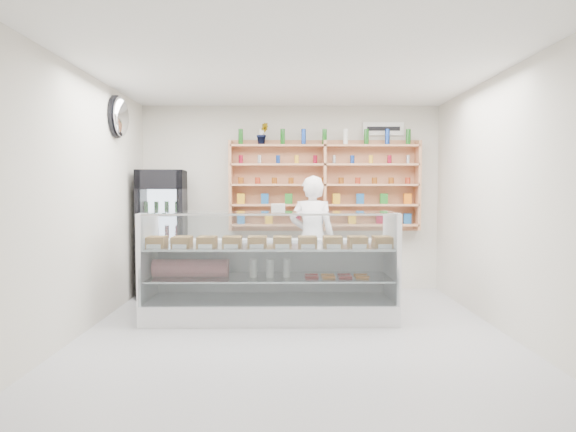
{
  "coord_description": "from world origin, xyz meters",
  "views": [
    {
      "loc": [
        -0.11,
        -5.34,
        1.54
      ],
      "look_at": [
        -0.06,
        0.9,
        1.21
      ],
      "focal_mm": 32.0,
      "sensor_mm": 36.0,
      "label": 1
    }
  ],
  "objects": [
    {
      "name": "room",
      "position": [
        0.0,
        0.0,
        1.4
      ],
      "size": [
        5.0,
        5.0,
        5.0
      ],
      "color": "#ADACB2",
      "rests_on": "ground"
    },
    {
      "name": "drinks_cooler",
      "position": [
        -1.85,
        1.99,
        0.91
      ],
      "size": [
        0.7,
        0.68,
        1.81
      ],
      "rotation": [
        0.0,
        0.0,
        0.08
      ],
      "color": "black",
      "rests_on": "floor"
    },
    {
      "name": "shop_worker",
      "position": [
        0.28,
        1.71,
        0.86
      ],
      "size": [
        0.68,
        0.5,
        1.72
      ],
      "primitive_type": "imported",
      "rotation": [
        0.0,
        0.0,
        2.99
      ],
      "color": "white",
      "rests_on": "floor"
    },
    {
      "name": "potted_plant",
      "position": [
        -0.42,
        2.34,
        2.36
      ],
      "size": [
        0.22,
        0.2,
        0.33
      ],
      "primitive_type": "imported",
      "rotation": [
        0.0,
        0.0,
        0.34
      ],
      "color": "#1E6626",
      "rests_on": "wall_shelving"
    },
    {
      "name": "display_counter",
      "position": [
        -0.27,
        0.68,
        0.35
      ],
      "size": [
        2.92,
        0.87,
        1.27
      ],
      "color": "white",
      "rests_on": "floor"
    },
    {
      "name": "wall_shelving",
      "position": [
        0.5,
        2.34,
        1.59
      ],
      "size": [
        2.84,
        0.28,
        1.33
      ],
      "color": "tan",
      "rests_on": "back_wall"
    },
    {
      "name": "wall_sign",
      "position": [
        1.4,
        2.47,
        2.45
      ],
      "size": [
        0.62,
        0.03,
        0.2
      ],
      "primitive_type": "cube",
      "color": "white",
      "rests_on": "back_wall"
    },
    {
      "name": "security_mirror",
      "position": [
        -2.17,
        1.2,
        2.45
      ],
      "size": [
        0.15,
        0.5,
        0.5
      ],
      "primitive_type": "ellipsoid",
      "color": "silver",
      "rests_on": "left_wall"
    }
  ]
}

